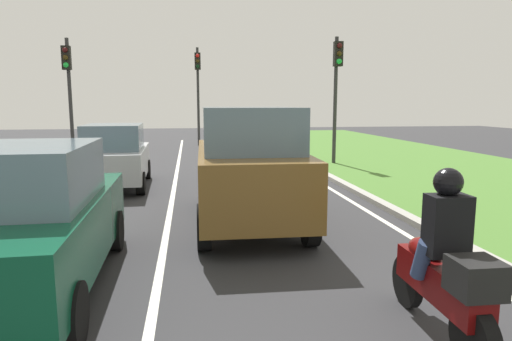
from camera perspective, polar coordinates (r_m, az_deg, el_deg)
ground_plane at (r=13.17m, az=-7.34°, el=-1.74°), size 60.00×60.00×0.00m
lane_line_center at (r=13.18m, az=-10.39°, el=-1.79°), size 0.12×32.00×0.01m
lane_line_right_edge at (r=13.72m, az=7.87°, el=-1.32°), size 0.12×32.00×0.01m
grass_verge_right at (r=15.80m, az=25.18°, el=-0.66°), size 9.00×48.00×0.06m
curb_right at (r=13.86m, az=9.86°, el=-1.03°), size 0.24×48.00×0.12m
car_suv_ahead at (r=8.60m, az=-0.99°, el=0.69°), size 2.07×4.55×2.28m
car_sedan_left_lane at (r=6.21m, az=-27.28°, el=-5.71°), size 1.90×4.33×1.86m
car_hatchback_far at (r=13.06m, az=-17.58°, el=1.75°), size 1.83×3.75×1.78m
motorcycle at (r=4.89m, az=22.96°, el=-13.44°), size 0.41×1.90×1.01m
rider_person at (r=4.75m, az=23.12°, el=-6.26°), size 0.51×0.41×1.16m
traffic_light_near_right at (r=17.32m, az=10.31°, el=11.55°), size 0.32×0.50×4.81m
traffic_light_overhead_left at (r=19.04m, az=-22.92°, el=10.62°), size 0.32×0.50×4.85m
traffic_light_far_median at (r=25.05m, az=-7.46°, el=11.37°), size 0.32×0.50×5.36m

